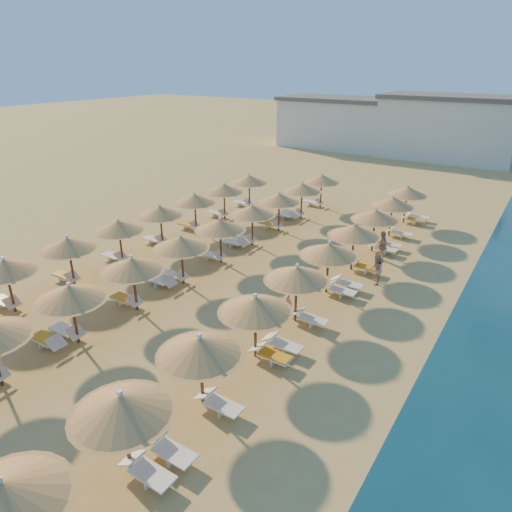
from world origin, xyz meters
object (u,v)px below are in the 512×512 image
Objects in this scene: beachgoer_b at (376,270)px; parasol_row_east at (297,275)px; parasol_row_west at (181,243)px; beachgoer_a at (288,300)px; beachgoer_c at (382,246)px.

parasol_row_east is at bearing -39.27° from beachgoer_b.
parasol_row_east is 6.01m from beachgoer_b.
parasol_row_west reaches higher than beachgoer_b.
beachgoer_b is (2.28, 5.32, 0.03)m from beachgoer_a.
beachgoer_a is 5.79m from beachgoer_b.
parasol_row_east reaches higher than beachgoer_a.
beachgoer_c is at bearing 83.87° from parasol_row_east.
parasol_row_west reaches higher than beachgoer_a.
parasol_row_east is 1.62m from beachgoer_a.
parasol_row_east is 19.74× the size of beachgoer_c.
parasol_row_west is at bearing -83.71° from beachgoer_c.
parasol_row_east is at bearing 0.00° from parasol_row_west.
beachgoer_c is (0.94, 8.76, -1.38)m from parasol_row_east.
beachgoer_b is at bearing 72.56° from parasol_row_east.
beachgoer_c is 1.12× the size of beachgoer_b.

